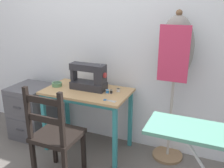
# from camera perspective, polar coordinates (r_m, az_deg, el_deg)

# --- Properties ---
(ground_plane) EXTENTS (14.00, 14.00, 0.00)m
(ground_plane) POSITION_cam_1_polar(r_m,az_deg,el_deg) (2.80, -7.97, -16.78)
(ground_plane) COLOR #5B5651
(wall_back) EXTENTS (10.00, 0.05, 2.55)m
(wall_back) POSITION_cam_1_polar(r_m,az_deg,el_deg) (2.83, -2.86, 11.71)
(wall_back) COLOR silver
(wall_back) RESTS_ON ground_plane
(sewing_table) EXTENTS (0.92, 0.53, 0.70)m
(sewing_table) POSITION_cam_1_polar(r_m,az_deg,el_deg) (2.70, -5.81, -3.53)
(sewing_table) COLOR tan
(sewing_table) RESTS_ON ground_plane
(sewing_machine) EXTENTS (0.40, 0.16, 0.30)m
(sewing_machine) POSITION_cam_1_polar(r_m,az_deg,el_deg) (2.66, -5.10, 1.44)
(sewing_machine) COLOR #28282D
(sewing_machine) RESTS_ON sewing_table
(fabric_bowl) EXTENTS (0.11, 0.11, 0.04)m
(fabric_bowl) POSITION_cam_1_polar(r_m,az_deg,el_deg) (2.85, -12.46, -0.04)
(fabric_bowl) COLOR #56895B
(fabric_bowl) RESTS_ON sewing_table
(scissors) EXTENTS (0.13, 0.05, 0.01)m
(scissors) POSITION_cam_1_polar(r_m,az_deg,el_deg) (2.40, -1.00, -3.77)
(scissors) COLOR silver
(scissors) RESTS_ON sewing_table
(thread_spool_near_machine) EXTENTS (0.04, 0.04, 0.04)m
(thread_spool_near_machine) POSITION_cam_1_polar(r_m,az_deg,el_deg) (2.58, -1.07, -1.69)
(thread_spool_near_machine) COLOR #2875C1
(thread_spool_near_machine) RESTS_ON sewing_table
(thread_spool_mid_table) EXTENTS (0.03, 0.03, 0.04)m
(thread_spool_mid_table) POSITION_cam_1_polar(r_m,az_deg,el_deg) (2.57, -0.19, -1.78)
(thread_spool_mid_table) COLOR black
(thread_spool_mid_table) RESTS_ON sewing_table
(thread_spool_far_edge) EXTENTS (0.04, 0.04, 0.04)m
(thread_spool_far_edge) POSITION_cam_1_polar(r_m,az_deg,el_deg) (2.62, 1.45, -1.39)
(thread_spool_far_edge) COLOR silver
(thread_spool_far_edge) RESTS_ON sewing_table
(wooden_chair) EXTENTS (0.40, 0.38, 0.94)m
(wooden_chair) POSITION_cam_1_polar(r_m,az_deg,el_deg) (2.35, -12.75, -11.60)
(wooden_chair) COLOR black
(wooden_chair) RESTS_ON ground_plane
(filing_cabinet) EXTENTS (0.43, 0.47, 0.64)m
(filing_cabinet) POSITION_cam_1_polar(r_m,az_deg,el_deg) (3.23, -17.80, -5.90)
(filing_cabinet) COLOR #4C4C51
(filing_cabinet) RESTS_ON ground_plane
(dress_form) EXTENTS (0.33, 0.32, 1.54)m
(dress_form) POSITION_cam_1_polar(r_m,az_deg,el_deg) (2.45, 14.31, 6.07)
(dress_form) COLOR #846647
(dress_form) RESTS_ON ground_plane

